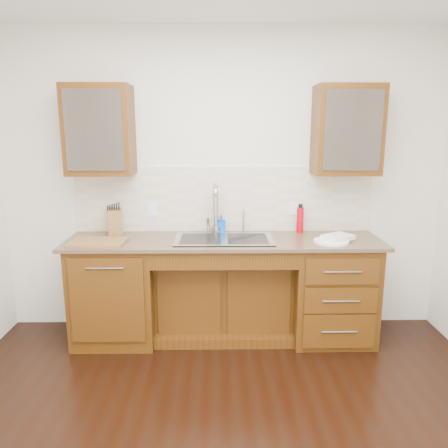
{
  "coord_description": "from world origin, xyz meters",
  "views": [
    {
      "loc": [
        -0.05,
        -2.2,
        1.85
      ],
      "look_at": [
        0.0,
        1.4,
        1.05
      ],
      "focal_mm": 35.0,
      "sensor_mm": 36.0,
      "label": 1
    }
  ],
  "objects_px": {
    "knife_block": "(115,221)",
    "cutting_board": "(98,242)",
    "water_bottle": "(300,220)",
    "plate": "(331,241)",
    "soap_bottle": "(221,224)"
  },
  "relations": [
    {
      "from": "water_bottle",
      "to": "cutting_board",
      "type": "xyz_separation_m",
      "value": [
        -1.74,
        -0.35,
        -0.11
      ]
    },
    {
      "from": "water_bottle",
      "to": "plate",
      "type": "bearing_deg",
      "value": -59.65
    },
    {
      "from": "water_bottle",
      "to": "knife_block",
      "type": "bearing_deg",
      "value": -179.19
    },
    {
      "from": "water_bottle",
      "to": "cutting_board",
      "type": "height_order",
      "value": "water_bottle"
    },
    {
      "from": "soap_bottle",
      "to": "plate",
      "type": "bearing_deg",
      "value": -20.66
    },
    {
      "from": "soap_bottle",
      "to": "cutting_board",
      "type": "bearing_deg",
      "value": -161.24
    },
    {
      "from": "soap_bottle",
      "to": "water_bottle",
      "type": "height_order",
      "value": "water_bottle"
    },
    {
      "from": "plate",
      "to": "water_bottle",
      "type": "bearing_deg",
      "value": 120.35
    },
    {
      "from": "soap_bottle",
      "to": "water_bottle",
      "type": "bearing_deg",
      "value": -0.11
    },
    {
      "from": "knife_block",
      "to": "cutting_board",
      "type": "bearing_deg",
      "value": -116.41
    },
    {
      "from": "water_bottle",
      "to": "soap_bottle",
      "type": "bearing_deg",
      "value": 179.93
    },
    {
      "from": "knife_block",
      "to": "cutting_board",
      "type": "relative_size",
      "value": 0.51
    },
    {
      "from": "cutting_board",
      "to": "knife_block",
      "type": "bearing_deg",
      "value": 77.51
    },
    {
      "from": "knife_block",
      "to": "water_bottle",
      "type": "bearing_deg",
      "value": -13.1
    },
    {
      "from": "soap_bottle",
      "to": "plate",
      "type": "distance_m",
      "value": 0.98
    }
  ]
}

